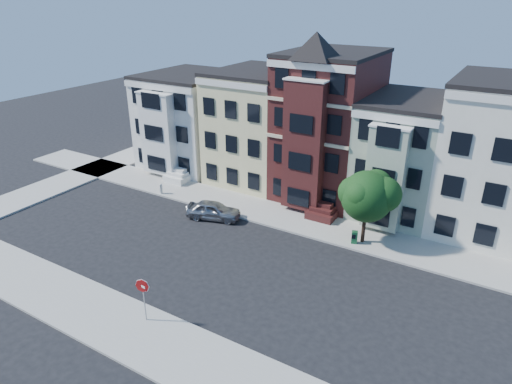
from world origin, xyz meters
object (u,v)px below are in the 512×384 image
Objects in this scene: parked_car at (213,210)px; fire_hydrant at (161,190)px; street_tree at (367,200)px; stop_sign at (144,297)px; newspaper_box at (354,237)px.

parked_car is 6.81m from fire_hydrant.
street_tree reaches higher than parked_car.
street_tree is 16.20m from stop_sign.
street_tree is 2.22× the size of stop_sign.
fire_hydrant is at bearing 135.23° from stop_sign.
street_tree is 18.41m from fire_hydrant.
fire_hydrant is at bearing 61.35° from parked_car.
parked_car is 4.68× the size of newspaper_box.
newspaper_box is at bearing -131.95° from street_tree.
fire_hydrant is at bearing 163.30° from newspaper_box.
stop_sign is at bearing -50.91° from fire_hydrant.
newspaper_box is 15.49m from stop_sign.
stop_sign is (4.15, -12.00, 0.91)m from parked_car.
stop_sign is at bearing -134.79° from newspaper_box.
newspaper_box is (11.02, 1.85, -0.12)m from parked_car.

